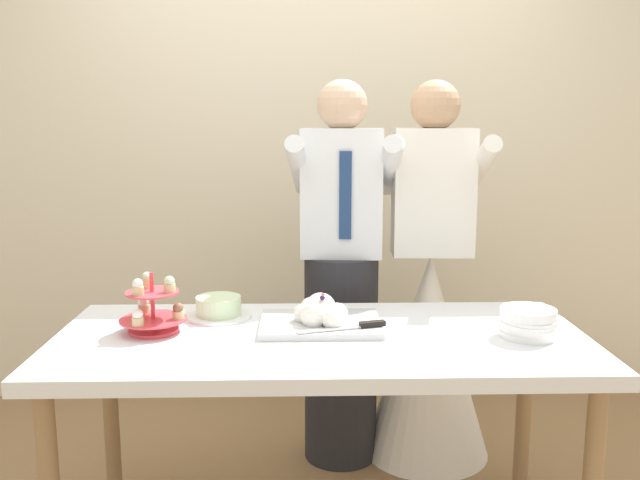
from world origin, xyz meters
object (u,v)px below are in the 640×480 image
plate_stack (529,323)px  person_bride (429,328)px  dessert_table (321,356)px  person_groom (341,295)px  cupcake_stand (153,310)px  round_cake (219,308)px  main_cake_tray (321,317)px

plate_stack → person_bride: (-0.20, 0.71, -0.24)m
dessert_table → person_groom: size_ratio=1.08×
cupcake_stand → round_cake: cupcake_stand is taller
person_bride → main_cake_tray: bearing=-130.1°
cupcake_stand → plate_stack: cupcake_stand is taller
round_cake → main_cake_tray: bearing=-20.1°
round_cake → person_bride: bearing=27.5°
dessert_table → plate_stack: size_ratio=9.40×
dessert_table → plate_stack: plate_stack is taller
dessert_table → person_bride: person_bride is taller
cupcake_stand → main_cake_tray: (0.57, 0.03, -0.04)m
main_cake_tray → cupcake_stand: bearing=-176.5°
cupcake_stand → person_bride: size_ratio=0.14×
main_cake_tray → person_bride: (0.50, 0.59, -0.23)m
main_cake_tray → person_bride: 0.80m
plate_stack → person_groom: 0.90m
plate_stack → person_groom: (-0.59, 0.68, -0.08)m
round_cake → person_groom: size_ratio=0.14×
person_bride → dessert_table: bearing=-126.6°
dessert_table → person_groom: bearing=80.7°
dessert_table → person_groom: (0.11, 0.64, 0.05)m
dessert_table → cupcake_stand: (-0.57, 0.04, 0.15)m
person_bride → cupcake_stand: bearing=-149.8°
dessert_table → main_cake_tray: (0.00, 0.08, 0.11)m
dessert_table → round_cake: round_cake is taller
dessert_table → round_cake: bearing=149.9°
main_cake_tray → person_groom: (0.10, 0.56, -0.07)m
person_groom → person_bride: same height
dessert_table → round_cake: (-0.37, 0.22, 0.11)m
cupcake_stand → main_cake_tray: bearing=3.5°
cupcake_stand → person_groom: 0.91m
main_cake_tray → person_bride: person_bride is taller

